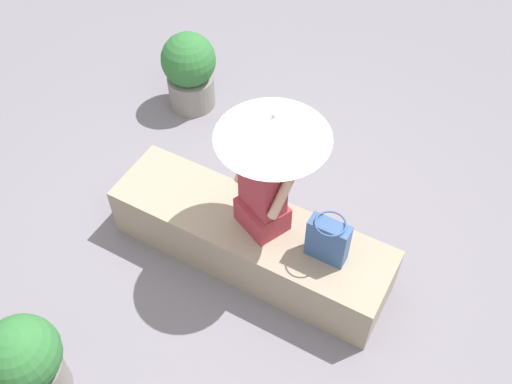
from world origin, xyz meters
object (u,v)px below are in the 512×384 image
Objects in this scene: handbag_black at (328,240)px; person_seated at (263,189)px; parasol at (273,127)px; planter_near at (189,70)px; planter_far at (26,361)px.

person_seated is at bearing -3.71° from handbag_black.
parasol is at bearing -8.81° from handbag_black.
person_seated is 2.06m from planter_near.
parasol is 1.39× the size of planter_far.
person_seated is 2.38× the size of handbag_black.
planter_near is at bearing -40.85° from person_seated.
handbag_black is at bearing 146.71° from planter_near.
planter_near is at bearing -33.29° from handbag_black.
person_seated is 1.12× the size of planter_near.
parasol is 2.16m from planter_far.
handbag_black reaches higher than planter_far.
planter_near is 3.07m from planter_far.
planter_far is (-0.72, 2.98, 0.00)m from planter_near.
person_seated is 0.57m from handbag_black.
handbag_black is 0.49× the size of planter_far.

